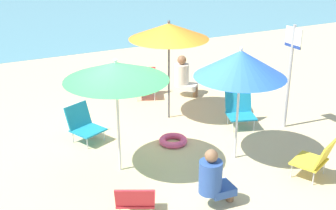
% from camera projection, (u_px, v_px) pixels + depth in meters
% --- Properties ---
extents(ground_plane, '(40.00, 40.00, 0.00)m').
position_uv_depth(ground_plane, '(142.00, 159.00, 7.83)').
color(ground_plane, '#D3BC8C').
extents(sea_water, '(40.00, 16.00, 0.01)m').
position_uv_depth(sea_water, '(11.00, 12.00, 20.26)').
color(sea_water, '#5693A3').
rests_on(sea_water, ground_plane).
extents(umbrella_blue, '(1.51, 1.51, 1.98)m').
position_uv_depth(umbrella_blue, '(241.00, 64.00, 7.23)').
color(umbrella_blue, silver).
rests_on(umbrella_blue, ground_plane).
extents(umbrella_green, '(1.63, 1.63, 1.91)m').
position_uv_depth(umbrella_green, '(116.00, 71.00, 6.85)').
color(umbrella_green, silver).
rests_on(umbrella_green, ground_plane).
extents(umbrella_orange, '(1.58, 1.58, 2.05)m').
position_uv_depth(umbrella_orange, '(169.00, 31.00, 8.79)').
color(umbrella_orange, '#4C4C51').
rests_on(umbrella_orange, ground_plane).
extents(beach_chair_a, '(0.72, 0.76, 0.67)m').
position_uv_depth(beach_chair_a, '(83.00, 124.00, 8.39)').
color(beach_chair_a, teal).
rests_on(beach_chair_a, ground_plane).
extents(beach_chair_b, '(0.68, 0.71, 0.68)m').
position_uv_depth(beach_chair_b, '(240.00, 109.00, 9.00)').
color(beach_chair_b, teal).
rests_on(beach_chair_b, ground_plane).
extents(beach_chair_c, '(0.69, 0.69, 0.59)m').
position_uv_depth(beach_chair_c, '(135.00, 199.00, 6.12)').
color(beach_chair_c, red).
rests_on(beach_chair_c, ground_plane).
extents(beach_chair_d, '(0.67, 0.69, 0.66)m').
position_uv_depth(beach_chair_d, '(145.00, 82.00, 10.48)').
color(beach_chair_d, red).
rests_on(beach_chair_d, ground_plane).
extents(beach_chair_e, '(0.72, 0.73, 0.69)m').
position_uv_depth(beach_chair_e, '(317.00, 158.00, 7.11)').
color(beach_chair_e, gold).
rests_on(beach_chair_e, ground_plane).
extents(person_a, '(0.57, 0.35, 0.91)m').
position_uv_depth(person_a, '(213.00, 178.00, 6.39)').
color(person_a, '#2D519E').
rests_on(person_a, ground_plane).
extents(person_b, '(0.55, 0.55, 0.96)m').
position_uv_depth(person_b, '(183.00, 76.00, 10.51)').
color(person_b, silver).
rests_on(person_b, ground_plane).
extents(warning_sign, '(0.06, 0.41, 2.06)m').
position_uv_depth(warning_sign, '(291.00, 64.00, 8.56)').
color(warning_sign, '#ADADB2').
rests_on(warning_sign, ground_plane).
extents(swim_ring, '(0.52, 0.52, 0.12)m').
position_uv_depth(swim_ring, '(173.00, 140.00, 8.35)').
color(swim_ring, '#E54C7F').
rests_on(swim_ring, ground_plane).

